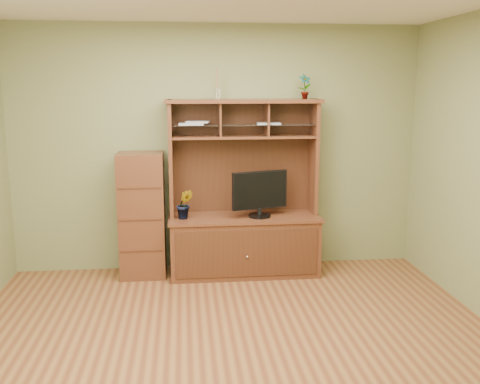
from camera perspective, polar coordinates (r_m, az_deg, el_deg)
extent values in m
cube|color=brown|center=(4.43, -0.59, -16.33)|extent=(4.50, 4.00, 0.02)
cube|color=olive|center=(5.97, -2.46, 4.62)|extent=(4.50, 0.02, 2.70)
cube|color=olive|center=(2.05, 4.77, -8.48)|extent=(4.50, 0.02, 2.70)
cube|color=#432313|center=(5.91, 0.45, -5.76)|extent=(1.60, 0.55, 0.62)
cube|color=#36180E|center=(5.64, 0.78, -6.60)|extent=(1.50, 0.01, 0.50)
sphere|color=silver|center=(5.64, 0.79, -6.94)|extent=(0.02, 0.02, 0.02)
cube|color=#432313|center=(5.82, 0.45, -2.70)|extent=(1.64, 0.59, 0.03)
cube|color=#432313|center=(5.76, -7.39, 3.55)|extent=(0.04, 0.35, 1.25)
cube|color=#432313|center=(5.93, 7.88, 3.76)|extent=(0.04, 0.35, 1.25)
cube|color=#36180E|center=(5.96, 0.18, 3.90)|extent=(1.52, 0.02, 1.25)
cube|color=#432313|center=(5.75, 0.36, 9.68)|extent=(1.66, 0.40, 0.04)
cube|color=#432313|center=(5.77, 0.36, 5.90)|extent=(1.52, 0.32, 0.02)
cube|color=#432313|center=(5.73, -2.18, 7.73)|extent=(0.02, 0.31, 0.35)
cube|color=#432313|center=(5.79, 2.87, 7.76)|extent=(0.02, 0.31, 0.35)
cube|color=silver|center=(5.75, 0.37, 7.18)|extent=(1.50, 0.27, 0.01)
cylinder|color=black|center=(5.77, 2.10, -2.54)|extent=(0.24, 0.24, 0.02)
cylinder|color=black|center=(5.76, 2.11, -2.05)|extent=(0.05, 0.05, 0.08)
cube|color=black|center=(5.71, 2.13, 0.21)|extent=(0.62, 0.23, 0.41)
imported|color=#315D20|center=(5.68, -5.93, -1.30)|extent=(0.18, 0.15, 0.32)
imported|color=#245E21|center=(5.86, 6.92, 11.12)|extent=(0.16, 0.12, 0.26)
cylinder|color=silver|center=(5.72, -2.45, 10.43)|extent=(0.06, 0.06, 0.11)
cylinder|color=#936C49|center=(5.72, -2.46, 12.03)|extent=(0.04, 0.04, 0.21)
cube|color=#B3B3B8|center=(5.72, -5.23, 7.26)|extent=(0.26, 0.20, 0.02)
cube|color=#B3B3B8|center=(5.72, -4.53, 7.47)|extent=(0.26, 0.22, 0.02)
cube|color=#B3B3B8|center=(5.80, 3.07, 7.33)|extent=(0.26, 0.21, 0.02)
cube|color=#432313|center=(5.85, -10.39, -2.44)|extent=(0.48, 0.43, 1.35)
cube|color=#36180E|center=(5.73, -10.43, -6.23)|extent=(0.44, 0.01, 0.02)
cube|color=#36180E|center=(5.64, -10.55, -2.96)|extent=(0.44, 0.01, 0.01)
cube|color=#36180E|center=(5.56, -10.68, 0.40)|extent=(0.44, 0.01, 0.02)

